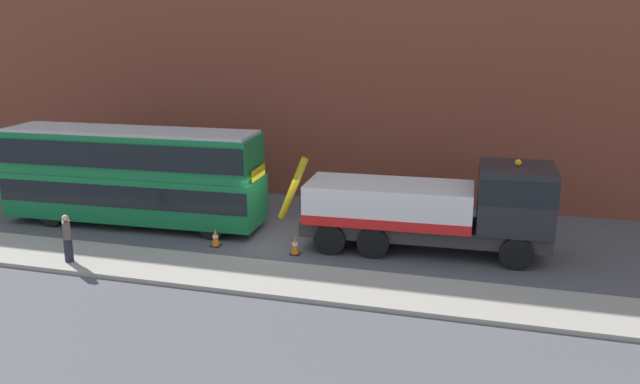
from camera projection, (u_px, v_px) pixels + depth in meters
The scene contains 8 objects.
ground_plane at pixel (282, 238), 25.81m from camera, with size 120.00×120.00×0.00m, color #4C4C51.
near_kerb at pixel (241, 275), 21.88m from camera, with size 60.00×2.80×0.15m, color gray.
building_facade at pixel (328, 27), 30.16m from camera, with size 60.00×1.50×16.00m.
recovery_tow_truck at pixel (437, 207), 23.82m from camera, with size 10.19×3.03×3.67m.
double_decker_bus at pixel (132, 173), 27.00m from camera, with size 11.13×3.03×4.06m.
pedestrian_onlooker at pixel (67, 239), 22.69m from camera, with size 0.45×0.48×1.71m.
traffic_cone_near_bus at pixel (215, 238), 24.80m from camera, with size 0.36×0.36×0.72m.
traffic_cone_midway at pixel (295, 246), 23.95m from camera, with size 0.36×0.36×0.72m.
Camera 1 is at (8.13, -23.13, 8.39)m, focal length 36.50 mm.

